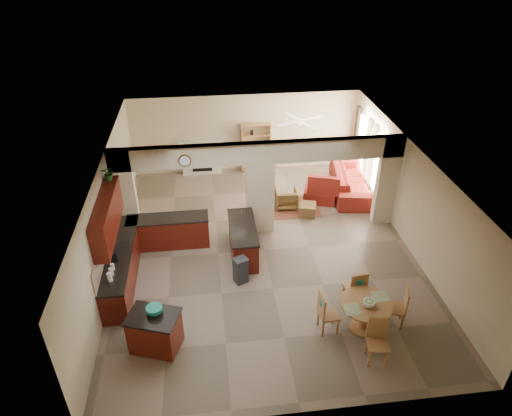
{
  "coord_description": "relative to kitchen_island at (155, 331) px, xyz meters",
  "views": [
    {
      "loc": [
        -1.45,
        -10.02,
        7.7
      ],
      "look_at": [
        -0.2,
        0.3,
        1.2
      ],
      "focal_mm": 32.0,
      "sensor_mm": 36.0,
      "label": 1
    }
  ],
  "objects": [
    {
      "name": "window_a",
      "position": [
        6.71,
        5.39,
        0.75
      ],
      "size": [
        0.02,
        0.9,
        1.9
      ],
      "primitive_type": "cube",
      "color": "white",
      "rests_on": "wall_right"
    },
    {
      "name": "chair_west",
      "position": [
        3.66,
        0.02,
        0.1
      ],
      "size": [
        0.45,
        0.45,
        1.02
      ],
      "rotation": [
        0.0,
        0.0,
        1.64
      ],
      "color": "brown",
      "rests_on": "floor"
    },
    {
      "name": "window_b",
      "position": [
        6.71,
        7.09,
        0.75
      ],
      "size": [
        0.02,
        0.9,
        1.9
      ],
      "primitive_type": "cube",
      "color": "white",
      "rests_on": "wall_right"
    },
    {
      "name": "wall_front",
      "position": [
        2.74,
        -1.91,
        0.95
      ],
      "size": [
        8.0,
        0.0,
        8.0
      ],
      "primitive_type": "plane",
      "rotation": [
        -1.57,
        0.0,
        0.0
      ],
      "color": "beige",
      "rests_on": "floor"
    },
    {
      "name": "chair_south",
      "position": [
        4.53,
        -0.82,
        0.1
      ],
      "size": [
        0.48,
        0.48,
        1.02
      ],
      "rotation": [
        0.0,
        0.0,
        -0.15
      ],
      "color": "brown",
      "rests_on": "floor"
    },
    {
      "name": "partition_header",
      "position": [
        2.74,
        4.09,
        2.05
      ],
      "size": [
        8.0,
        0.25,
        0.6
      ],
      "primitive_type": "cube",
      "color": "beige",
      "rests_on": "partition_center_pier"
    },
    {
      "name": "chair_east",
      "position": [
        5.34,
        0.01,
        0.1
      ],
      "size": [
        0.53,
        0.53,
        1.02
      ],
      "rotation": [
        0.0,
        0.0,
        4.39
      ],
      "color": "brown",
      "rests_on": "floor"
    },
    {
      "name": "fruit_bowl",
      "position": [
        4.54,
        -0.13,
        0.4
      ],
      "size": [
        0.27,
        0.27,
        0.14
      ],
      "primitive_type": "cylinder",
      "color": "#8EBA27",
      "rests_on": "dining_table"
    },
    {
      "name": "partition_left_pier",
      "position": [
        -0.96,
        4.09,
        0.95
      ],
      "size": [
        0.6,
        0.25,
        2.8
      ],
      "primitive_type": "cube",
      "color": "beige",
      "rests_on": "floor"
    },
    {
      "name": "upper_cabinets",
      "position": [
        -1.08,
        2.29,
        1.47
      ],
      "size": [
        0.35,
        2.4,
        0.9
      ],
      "primitive_type": "cube",
      "color": "#410907",
      "rests_on": "wall_left"
    },
    {
      "name": "partition_right_pier",
      "position": [
        6.44,
        4.09,
        0.95
      ],
      "size": [
        0.6,
        0.25,
        2.8
      ],
      "primitive_type": "cube",
      "color": "beige",
      "rests_on": "floor"
    },
    {
      "name": "chaise",
      "position": [
        4.92,
        5.57,
        -0.25
      ],
      "size": [
        1.22,
        1.11,
        0.4
      ],
      "primitive_type": "cube",
      "rotation": [
        0.0,
        0.0,
        -0.33
      ],
      "color": "maroon",
      "rests_on": "floor"
    },
    {
      "name": "floor",
      "position": [
        2.74,
        3.09,
        -0.45
      ],
      "size": [
        10.0,
        10.0,
        0.0
      ],
      "primitive_type": "plane",
      "color": "#786553",
      "rests_on": "ground"
    },
    {
      "name": "kitchen_island",
      "position": [
        0.0,
        0.0,
        0.0
      ],
      "size": [
        1.22,
        1.03,
        0.9
      ],
      "rotation": [
        0.0,
        0.0,
        -0.33
      ],
      "color": "#410907",
      "rests_on": "floor"
    },
    {
      "name": "rug",
      "position": [
        3.94,
        5.19,
        -0.45
      ],
      "size": [
        1.6,
        1.3,
        0.01
      ],
      "primitive_type": "cube",
      "color": "brown",
      "rests_on": "floor"
    },
    {
      "name": "kitchen_counter",
      "position": [
        -0.52,
        2.84,
        0.01
      ],
      "size": [
        2.52,
        3.29,
        1.48
      ],
      "color": "#410907",
      "rests_on": "floor"
    },
    {
      "name": "trash_can",
      "position": [
        1.97,
        1.86,
        -0.12
      ],
      "size": [
        0.39,
        0.37,
        0.66
      ],
      "primitive_type": "cube",
      "rotation": [
        0.0,
        0.0,
        0.43
      ],
      "color": "#2B2B2D",
      "rests_on": "floor"
    },
    {
      "name": "teal_bowl",
      "position": [
        0.04,
        0.08,
        0.52
      ],
      "size": [
        0.34,
        0.34,
        0.16
      ],
      "primitive_type": "cylinder",
      "color": "#148B73",
      "rests_on": "kitchen_island"
    },
    {
      "name": "wall_right",
      "position": [
        6.74,
        3.09,
        0.95
      ],
      "size": [
        0.0,
        10.0,
        10.0
      ],
      "primitive_type": "plane",
      "rotation": [
        1.57,
        0.0,
        -1.57
      ],
      "color": "beige",
      "rests_on": "floor"
    },
    {
      "name": "ottoman",
      "position": [
        4.31,
        4.73,
        -0.27
      ],
      "size": [
        0.62,
        0.62,
        0.37
      ],
      "primitive_type": "cube",
      "rotation": [
        0.0,
        0.0,
        -0.27
      ],
      "color": "maroon",
      "rests_on": "floor"
    },
    {
      "name": "drape_b_left",
      "position": [
        6.67,
        6.49,
        0.75
      ],
      "size": [
        0.1,
        0.28,
        2.3
      ],
      "primitive_type": "cube",
      "color": "#44211B",
      "rests_on": "wall_right"
    },
    {
      "name": "ceiling_fan",
      "position": [
        4.24,
        6.09,
        2.11
      ],
      "size": [
        1.0,
        1.0,
        0.1
      ],
      "primitive_type": "cylinder",
      "color": "white",
      "rests_on": "ceiling"
    },
    {
      "name": "shelving_unit",
      "position": [
        3.09,
        7.91,
        0.45
      ],
      "size": [
        1.0,
        0.32,
        1.8
      ],
      "primitive_type": "cube",
      "color": "brown",
      "rests_on": "floor"
    },
    {
      "name": "wall_left",
      "position": [
        -1.26,
        3.09,
        0.95
      ],
      "size": [
        0.0,
        10.0,
        10.0
      ],
      "primitive_type": "plane",
      "rotation": [
        1.57,
        0.0,
        1.57
      ],
      "color": "beige",
      "rests_on": "floor"
    },
    {
      "name": "partition_center_pier",
      "position": [
        2.74,
        4.09,
        0.65
      ],
      "size": [
        0.8,
        0.25,
        2.2
      ],
      "primitive_type": "cube",
      "color": "beige",
      "rests_on": "floor"
    },
    {
      "name": "chair_north",
      "position": [
        4.55,
        0.68,
        0.1
      ],
      "size": [
        0.47,
        0.47,
        1.02
      ],
      "rotation": [
        0.0,
        0.0,
        3.27
      ],
      "color": "brown",
      "rests_on": "floor"
    },
    {
      "name": "plant",
      "position": [
        -1.08,
        3.27,
        2.1
      ],
      "size": [
        0.41,
        0.38,
        0.36
      ],
      "primitive_type": "imported",
      "rotation": [
        0.0,
        0.0,
        -0.38
      ],
      "color": "#1D4913",
      "rests_on": "upper_cabinets"
    },
    {
      "name": "drape_b_right",
      "position": [
        6.67,
        7.69,
        0.75
      ],
      "size": [
        0.1,
        0.28,
        2.3
      ],
      "primitive_type": "cube",
      "color": "#44211B",
      "rests_on": "wall_right"
    },
    {
      "name": "wall_back",
      "position": [
        2.74,
        8.09,
        0.95
      ],
      "size": [
        8.0,
        0.0,
        8.0
      ],
      "primitive_type": "plane",
      "rotation": [
        1.57,
        0.0,
        0.0
      ],
      "color": "beige",
      "rests_on": "floor"
    },
    {
      "name": "armchair",
      "position": [
        3.75,
        5.3,
        -0.14
      ],
      "size": [
        0.69,
        0.7,
        0.62
      ],
      "primitive_type": "imported",
      "rotation": [
        0.0,
        0.0,
        3.11
      ],
      "color": "maroon",
      "rests_on": "floor"
    },
    {
      "name": "drape_a_right",
      "position": [
        6.67,
        5.99,
        0.75
      ],
      "size": [
        0.1,
        0.28,
        2.3
      ],
      "primitive_type": "cube",
      "color": "#44211B",
      "rests_on": "wall_right"
    },
    {
      "name": "wall_clock",
      "position": [
        0.74,
        3.94,
        2.0
      ],
      "size": [
        0.34,
        0.03,
        0.34
      ],
      "primitive_type": "cylinder",
      "rotation": [
        1.57,
        0.0,
        0.0
      ],
      "color": "#50371A",
      "rests_on": "partition_header"
    },
    {
      "name": "peninsula",
      "position": [
        2.14,
        2.98,
        0.01
      ],
      "size": [
        0.7,
        1.85,
        0.91
      ],
      "color": "#410907",
      "rests_on": "floor"
    },
    {
      "name": "fireplace",
      "position": [
        1.14,
        7.92,
        0.16
      ],
      "size": [
        1.6,
        0.35,
        1.2
      ],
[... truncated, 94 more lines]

